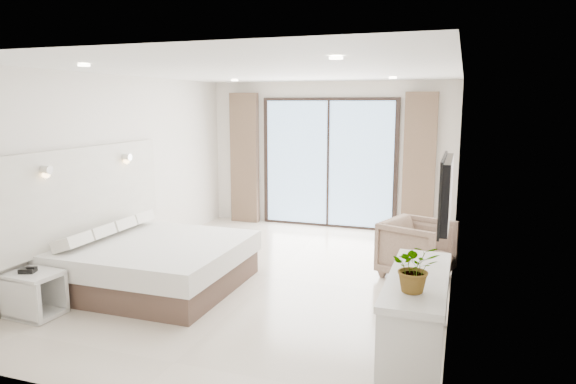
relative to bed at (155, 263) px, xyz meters
name	(u,v)px	position (x,y,z in m)	size (l,w,h in m)	color
ground	(270,277)	(1.27, 0.78, -0.31)	(6.20, 6.20, 0.00)	beige
room_shell	(272,155)	(1.07, 1.42, 1.28)	(4.62, 6.22, 2.72)	silver
bed	(155,263)	(0.00, 0.00, 0.00)	(2.08, 1.98, 0.72)	brown
nightstand	(35,294)	(-0.72, -1.22, -0.06)	(0.57, 0.48, 0.49)	silver
phone	(28,270)	(-0.77, -1.24, 0.21)	(0.16, 0.12, 0.05)	black
console_desk	(417,297)	(3.31, -0.81, 0.26)	(0.53, 1.68, 0.77)	silver
plant	(415,273)	(3.31, -1.22, 0.63)	(0.37, 0.42, 0.32)	#33662D
armchair	(417,246)	(3.12, 1.46, 0.12)	(0.83, 0.77, 0.85)	#856E57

